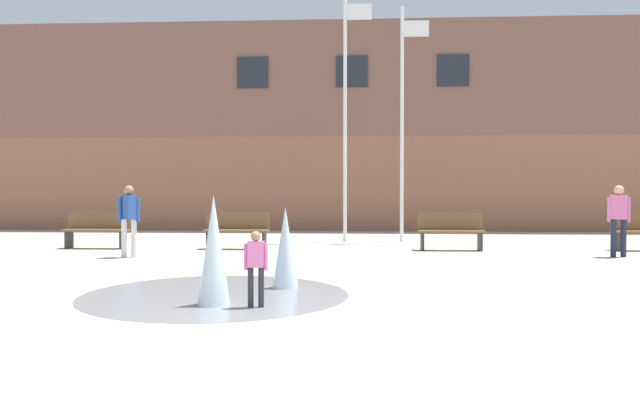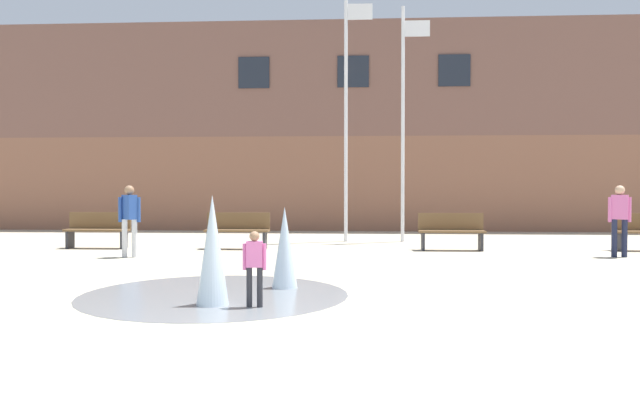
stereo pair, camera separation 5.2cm
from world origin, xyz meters
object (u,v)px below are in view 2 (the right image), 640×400
Objects in this scene: park_bench_under_right_flagpole at (451,231)px; teen_by_trashcan at (129,215)px; adult_watching at (620,215)px; flagpole_right at (404,116)px; park_bench_center at (238,230)px; park_bench_under_left_flagpole at (98,229)px; child_running at (254,263)px; flagpole_left at (347,108)px.

teen_by_trashcan is at bearing -164.93° from park_bench_under_right_flagpole.
flagpole_right reaches higher than adult_watching.
adult_watching is (8.80, -1.31, 0.45)m from park_bench_center.
park_bench_under_left_flagpole is at bearing -179.90° from park_bench_under_right_flagpole.
child_running is (5.26, -7.48, 0.10)m from park_bench_under_left_flagpole.
child_running is (-3.62, -7.50, 0.10)m from park_bench_under_right_flagpole.
park_bench_under_left_flagpole is 2.54m from teen_by_trashcan.
adult_watching is 6.33m from flagpole_right.
park_bench_center is 1.62× the size of child_running.
park_bench_center is 0.24× the size of flagpole_right.
park_bench_center and park_bench_under_right_flagpole have the same top height.
park_bench_under_left_flagpole is 1.01× the size of adult_watching.
park_bench_center is 7.70m from child_running.
teen_by_trashcan reaches higher than child_running.
flagpole_left is at bearing 78.62° from child_running.
teen_by_trashcan is at bearing -137.70° from flagpole_left.
park_bench_under_right_flagpole is (8.89, 0.02, 0.00)m from park_bench_under_left_flagpole.
park_bench_center is 1.00× the size of park_bench_under_right_flagpole.
park_bench_under_right_flagpole is at bearing -123.11° from teen_by_trashcan.
flagpole_right is (4.32, 2.32, 3.08)m from park_bench_center.
teen_by_trashcan is 0.24× the size of flagpole_right.
flagpole_right is at bearing -104.02° from teen_by_trashcan.
child_running reaches higher than park_bench_under_left_flagpole.
flagpole_right is (6.34, 4.30, 2.62)m from teen_by_trashcan.
flagpole_left is at bearing -95.88° from teen_by_trashcan.
child_running is (-7.11, -6.20, -0.35)m from adult_watching.
park_bench_under_right_flagpole is 3.75m from adult_watching.
flagpole_left reaches higher than park_bench_center.
flagpole_right is at bearing 69.54° from child_running.
flagpole_right is at bearing -12.50° from adult_watching.
teen_by_trashcan is at bearing 118.43° from child_running.
flagpole_right is (7.90, 2.34, 3.08)m from park_bench_under_left_flagpole.
park_bench_under_left_flagpole is 1.62× the size of child_running.
child_running is (1.69, -7.51, 0.10)m from park_bench_center.
adult_watching reaches higher than park_bench_center.
flagpole_left is (4.73, 4.30, 2.88)m from teen_by_trashcan.
park_bench_under_right_flagpole is 3.99m from flagpole_right.
park_bench_under_left_flagpole is 7.49m from flagpole_left.
teen_by_trashcan is at bearing -51.60° from park_bench_under_left_flagpole.
park_bench_under_left_flagpole is 0.22× the size of flagpole_left.
adult_watching is 7.65m from flagpole_left.
adult_watching is 1.61× the size of child_running.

